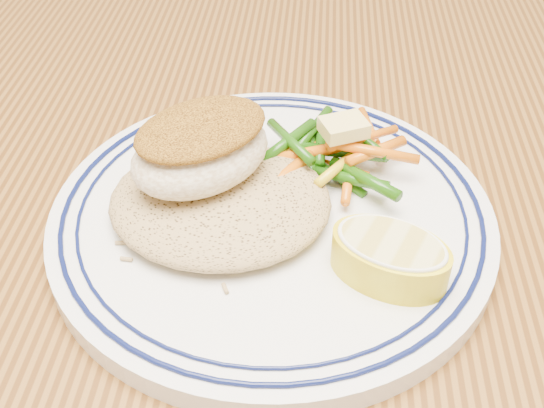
{
  "coord_description": "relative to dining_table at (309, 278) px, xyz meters",
  "views": [
    {
      "loc": [
        -0.0,
        -0.36,
        1.04
      ],
      "look_at": [
        -0.02,
        -0.05,
        0.77
      ],
      "focal_mm": 45.0,
      "sensor_mm": 36.0,
      "label": 1
    }
  ],
  "objects": [
    {
      "name": "dining_table",
      "position": [
        0.0,
        0.0,
        0.0
      ],
      "size": [
        1.5,
        0.9,
        0.75
      ],
      "color": "#512E10",
      "rests_on": "ground"
    },
    {
      "name": "plate",
      "position": [
        -0.02,
        -0.05,
        0.11
      ],
      "size": [
        0.27,
        0.27,
        0.02
      ],
      "color": "white",
      "rests_on": "dining_table"
    },
    {
      "name": "rice_pilaf",
      "position": [
        -0.06,
        -0.05,
        0.12
      ],
      "size": [
        0.13,
        0.12,
        0.03
      ],
      "primitive_type": "ellipsoid",
      "color": "#A08150",
      "rests_on": "plate"
    },
    {
      "name": "fish_fillet",
      "position": [
        -0.07,
        -0.04,
        0.15
      ],
      "size": [
        0.11,
        0.11,
        0.04
      ],
      "color": "#F0E3C6",
      "rests_on": "rice_pilaf"
    },
    {
      "name": "vegetable_pile",
      "position": [
        0.01,
        -0.01,
        0.13
      ],
      "size": [
        0.1,
        0.1,
        0.03
      ],
      "color": "#D9620A",
      "rests_on": "plate"
    },
    {
      "name": "butter_pat",
      "position": [
        0.02,
        -0.01,
        0.15
      ],
      "size": [
        0.03,
        0.03,
        0.01
      ],
      "primitive_type": "cube",
      "rotation": [
        0.0,
        0.0,
        0.42
      ],
      "color": "#E9D172",
      "rests_on": "vegetable_pile"
    },
    {
      "name": "lemon_wedge",
      "position": [
        0.04,
        -0.1,
        0.13
      ],
      "size": [
        0.08,
        0.08,
        0.03
      ],
      "color": "yellow",
      "rests_on": "plate"
    }
  ]
}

